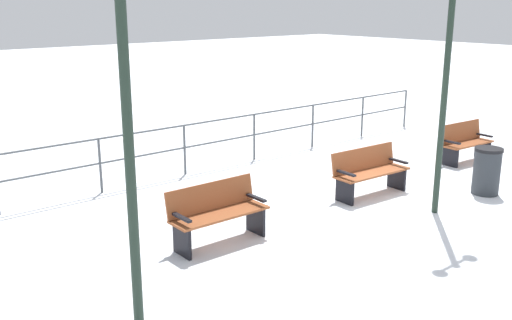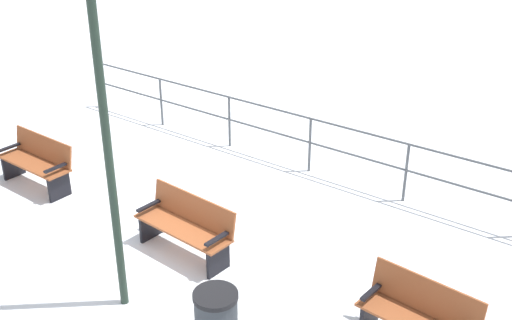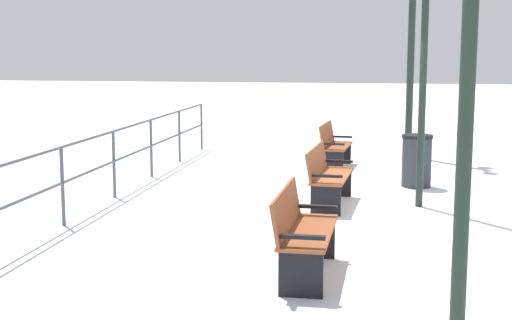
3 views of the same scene
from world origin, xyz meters
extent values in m
plane|color=white|center=(0.00, 0.00, 0.00)|extent=(80.00, 80.00, 0.00)
cube|color=brown|center=(0.01, -3.58, 0.48)|extent=(0.50, 1.58, 0.04)
cube|color=brown|center=(-0.23, -3.58, 0.71)|extent=(0.13, 1.58, 0.42)
cube|color=black|center=(0.00, -4.27, 0.24)|extent=(0.43, 0.06, 0.48)
cube|color=black|center=(0.02, -2.89, 0.24)|extent=(0.43, 0.06, 0.48)
cube|color=black|center=(0.02, -4.27, 0.60)|extent=(0.43, 0.08, 0.04)
cube|color=black|center=(0.04, -2.89, 0.60)|extent=(0.43, 0.08, 0.04)
cube|color=brown|center=(0.01, 0.00, 0.46)|extent=(0.58, 1.66, 0.04)
cube|color=brown|center=(-0.24, 0.01, 0.68)|extent=(0.21, 1.63, 0.42)
cube|color=black|center=(-0.04, -0.71, 0.23)|extent=(0.43, 0.08, 0.46)
cube|color=black|center=(0.05, 0.71, 0.23)|extent=(0.43, 0.08, 0.46)
cube|color=black|center=(-0.02, -0.72, 0.58)|extent=(0.44, 0.10, 0.04)
cube|color=black|center=(0.07, 0.71, 0.58)|extent=(0.44, 0.10, 0.04)
cube|color=brown|center=(-0.13, 3.58, 0.44)|extent=(0.54, 1.44, 0.04)
cube|color=brown|center=(-0.35, 3.60, 0.68)|extent=(0.22, 1.41, 0.44)
cube|color=black|center=(-0.18, 2.98, 0.22)|extent=(0.40, 0.08, 0.44)
cube|color=black|center=(-0.09, 4.18, 0.22)|extent=(0.40, 0.08, 0.44)
cube|color=black|center=(-0.16, 2.98, 0.56)|extent=(0.40, 0.10, 0.04)
cube|color=black|center=(-0.07, 4.18, 0.56)|extent=(0.40, 0.10, 0.04)
cylinder|color=#1E2D23|center=(1.31, -5.71, 2.33)|extent=(0.11, 0.11, 4.66)
cylinder|color=#1E2D23|center=(1.31, 0.14, 2.52)|extent=(0.11, 0.11, 5.04)
cylinder|color=#4C5156|center=(-3.48, -3.85, 0.53)|extent=(0.05, 0.05, 1.07)
cylinder|color=#4C5156|center=(-3.48, -1.93, 0.53)|extent=(0.05, 0.05, 1.07)
cylinder|color=#4C5156|center=(-3.48, 0.00, 0.53)|extent=(0.05, 0.05, 1.07)
cylinder|color=#4C5156|center=(-3.48, 1.93, 0.53)|extent=(0.05, 0.05, 1.07)
cylinder|color=#4C5156|center=(-3.48, 3.85, 0.53)|extent=(0.05, 0.05, 1.07)
cylinder|color=#4C5156|center=(-3.48, 5.78, 0.53)|extent=(0.05, 0.05, 1.07)
cylinder|color=#4C5156|center=(-3.48, 0.00, 1.07)|extent=(0.04, 11.56, 0.04)
cylinder|color=#4C5156|center=(-3.48, 0.00, 0.59)|extent=(0.04, 11.56, 0.04)
cylinder|color=#2D3338|center=(1.34, 1.77, 0.42)|extent=(0.50, 0.50, 0.85)
cylinder|color=black|center=(1.34, 1.77, 0.88)|extent=(0.53, 0.53, 0.06)
camera|label=1|loc=(6.73, -8.52, 3.60)|focal=41.15mm
camera|label=2|loc=(5.64, 5.56, 5.32)|focal=43.94mm
camera|label=3|loc=(0.73, -11.04, 2.37)|focal=51.57mm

